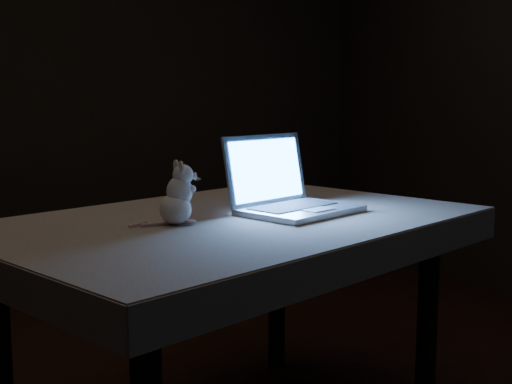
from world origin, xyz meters
name	(u,v)px	position (x,y,z in m)	size (l,w,h in m)	color
back_wall	(39,69)	(0.00, 2.50, 1.30)	(4.50, 0.04, 2.60)	black
table	(232,336)	(0.17, -0.13, 0.38)	(1.40, 0.90, 0.75)	black
tablecloth	(227,236)	(0.14, -0.17, 0.71)	(1.50, 1.00, 0.10)	#B9A996
laptop	(301,175)	(0.40, -0.16, 0.88)	(0.37, 0.32, 0.25)	#B0B0B5
plush_mouse	(175,193)	(-0.03, -0.17, 0.85)	(0.14, 0.14, 0.19)	white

